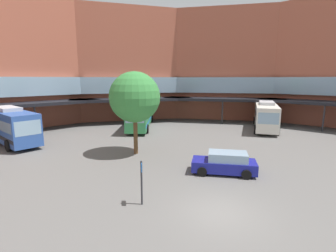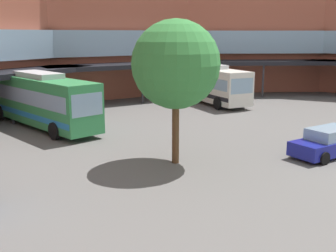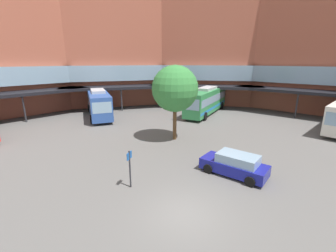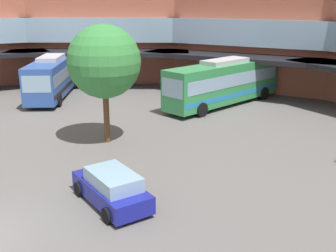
# 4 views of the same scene
# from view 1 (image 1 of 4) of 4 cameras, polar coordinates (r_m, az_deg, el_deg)

# --- Properties ---
(ground_plane) EXTENTS (115.63, 115.63, 0.00)m
(ground_plane) POSITION_cam_1_polar(r_m,az_deg,el_deg) (13.71, 11.46, -18.34)
(ground_plane) COLOR #605E5B
(station_building) EXTENTS (72.90, 42.50, 17.39)m
(station_building) POSITION_cam_1_polar(r_m,az_deg,el_deg) (29.97, -5.40, 13.70)
(station_building) COLOR #AD5942
(station_building) RESTS_ON ground
(bus_1) EXTENTS (5.86, 12.42, 3.85)m
(bus_1) POSITION_cam_1_polar(r_m,az_deg,el_deg) (35.21, -6.09, 2.89)
(bus_1) COLOR #338C4C
(bus_1) RESTS_ON ground
(bus_2) EXTENTS (7.72, 10.53, 3.73)m
(bus_2) POSITION_cam_1_polar(r_m,az_deg,el_deg) (31.16, -31.86, 0.26)
(bus_2) COLOR #2D519E
(bus_2) RESTS_ON ground
(bus_3) EXTENTS (7.92, 10.01, 3.65)m
(bus_3) POSITION_cam_1_polar(r_m,az_deg,el_deg) (35.94, 20.91, 2.25)
(bus_3) COLOR silver
(bus_3) RESTS_ON ground
(parked_car) EXTENTS (4.74, 3.60, 1.53)m
(parked_car) POSITION_cam_1_polar(r_m,az_deg,el_deg) (18.58, 12.51, -8.05)
(parked_car) COLOR navy
(parked_car) RESTS_ON ground
(plaza_tree) EXTENTS (4.38, 4.38, 7.19)m
(plaza_tree) POSITION_cam_1_polar(r_m,az_deg,el_deg) (22.24, -7.41, 6.33)
(plaza_tree) COLOR brown
(plaza_tree) RESTS_ON ground
(stop_sign_post) EXTENTS (0.11, 0.60, 2.40)m
(stop_sign_post) POSITION_cam_1_polar(r_m,az_deg,el_deg) (13.67, -5.91, -11.42)
(stop_sign_post) COLOR #2D2D33
(stop_sign_post) RESTS_ON ground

